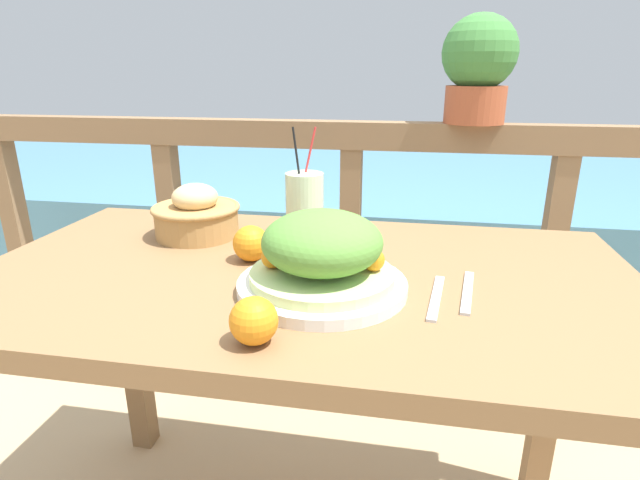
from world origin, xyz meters
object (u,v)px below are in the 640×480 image
at_px(drink_glass, 305,206).
at_px(bread_basket, 196,215).
at_px(salad_plate, 322,257).
at_px(potted_plant, 478,66).

height_order(drink_glass, bread_basket, drink_glass).
distance_m(drink_glass, bread_basket, 0.26).
relative_size(salad_plate, potted_plant, 0.92).
height_order(bread_basket, potted_plant, potted_plant).
bearing_deg(potted_plant, salad_plate, -110.44).
bearing_deg(potted_plant, drink_glass, -124.85).
bearing_deg(drink_glass, potted_plant, 55.15).
height_order(salad_plate, bread_basket, salad_plate).
xyz_separation_m(salad_plate, bread_basket, (-0.34, 0.25, -0.01)).
xyz_separation_m(salad_plate, drink_glass, (-0.09, 0.28, 0.01)).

